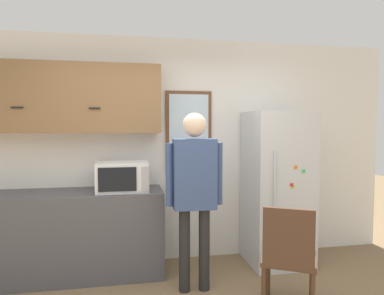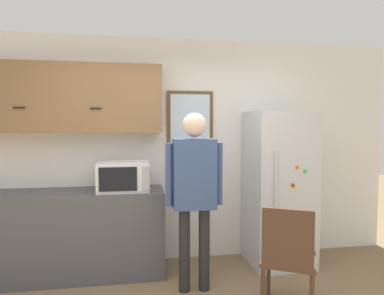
% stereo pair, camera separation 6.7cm
% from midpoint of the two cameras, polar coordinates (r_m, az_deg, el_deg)
% --- Properties ---
extents(back_wall, '(6.00, 0.06, 2.70)m').
position_cam_midpoint_polar(back_wall, '(4.20, -6.20, -0.48)').
color(back_wall, white).
rests_on(back_wall, ground_plane).
extents(counter, '(2.21, 0.61, 0.94)m').
position_cam_midpoint_polar(counter, '(4.08, -21.64, -13.44)').
color(counter, '#4C4C51').
rests_on(counter, ground_plane).
extents(upper_cabinets, '(2.21, 0.32, 0.77)m').
position_cam_midpoint_polar(upper_cabinets, '(4.07, -21.69, 7.66)').
color(upper_cabinets, olive).
extents(microwave, '(0.56, 0.40, 0.32)m').
position_cam_midpoint_polar(microwave, '(3.82, -11.99, -4.76)').
color(microwave, white).
rests_on(microwave, counter).
extents(person, '(0.57, 0.24, 1.77)m').
position_cam_midpoint_polar(person, '(3.38, -0.17, -5.90)').
color(person, black).
rests_on(person, ground_plane).
extents(refrigerator, '(0.70, 0.71, 1.82)m').
position_cam_midpoint_polar(refrigerator, '(4.23, 13.55, -6.55)').
color(refrigerator, silver).
rests_on(refrigerator, ground_plane).
extents(chair, '(0.62, 0.62, 0.96)m').
position_cam_midpoint_polar(chair, '(3.22, 15.23, -16.74)').
color(chair, '#472D1E').
rests_on(chair, ground_plane).
extents(window, '(0.57, 0.05, 0.98)m').
position_cam_midpoint_polar(window, '(4.19, -1.02, 2.67)').
color(window, brown).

